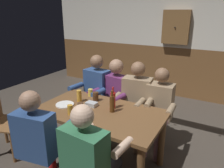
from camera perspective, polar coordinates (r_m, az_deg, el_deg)
name	(u,v)px	position (r m, az deg, el deg)	size (l,w,h in m)	color
ground_plane	(105,157)	(3.08, -1.76, -18.89)	(7.29, 7.29, 0.00)	#423A33
back_wall_upper	(172,11)	(5.02, 15.64, 18.29)	(6.07, 0.12, 1.55)	silver
back_wall_wainscot	(167,71)	(5.19, 14.36, 3.46)	(6.07, 0.12, 1.12)	brown
dining_table	(100,119)	(2.66, -3.22, -9.36)	(1.53, 0.86, 0.75)	brown
person_0	(95,91)	(3.40, -4.64, -1.83)	(0.56, 0.56, 1.25)	#2D4C84
person_1	(113,96)	(3.23, 0.32, -3.18)	(0.56, 0.55, 1.22)	#6B2D66
person_2	(136,100)	(3.09, 6.30, -4.30)	(0.58, 0.56, 1.23)	#997F60
person_3	(158,107)	(2.99, 12.20, -6.05)	(0.50, 0.54, 1.18)	#997F60
person_4	(40,136)	(2.41, -18.52, -13.08)	(0.59, 0.57, 1.19)	#2D4C84
person_5	(90,156)	(2.04, -5.89, -18.51)	(0.57, 0.54, 1.18)	#33724C
chair_empty_near_right	(0,121)	(3.31, -27.58, -8.73)	(0.56, 0.56, 0.88)	brown
condiment_caddy	(92,104)	(2.72, -5.45, -5.35)	(0.14, 0.10, 0.05)	#B2B7BC
plate_0	(65,105)	(2.81, -12.45, -5.36)	(0.23, 0.23, 0.01)	white
bottle_0	(112,103)	(2.52, 0.00, -5.18)	(0.06, 0.06, 0.27)	#593314
bottle_1	(113,100)	(2.62, 0.24, -4.27)	(0.06, 0.06, 0.28)	red
pint_glass_0	(81,107)	(2.59, -8.37, -6.06)	(0.07, 0.07, 0.11)	#4C2D19
pint_glass_1	(70,110)	(2.53, -11.07, -6.76)	(0.06, 0.06, 0.12)	gold
pint_glass_2	(96,97)	(2.86, -4.37, -3.35)	(0.08, 0.08, 0.12)	#4C2D19
pint_glass_3	(79,96)	(2.85, -8.73, -3.15)	(0.06, 0.06, 0.16)	gold
pint_glass_4	(90,92)	(3.03, -5.76, -2.25)	(0.07, 0.07, 0.10)	#E5C64C
wall_dart_cabinet	(176,27)	(4.87, 16.64, 14.30)	(0.56, 0.15, 0.70)	brown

